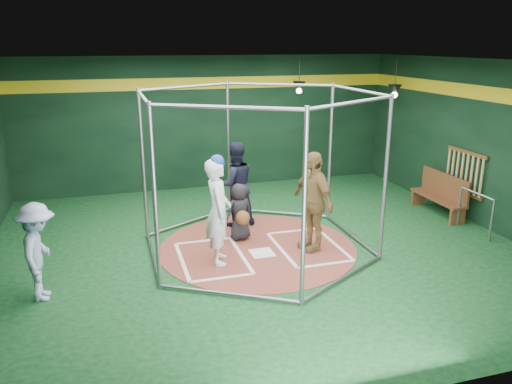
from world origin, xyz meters
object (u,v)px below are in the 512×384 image
object	(u,v)px
dugout_bench	(441,193)
visitor_leopard	(312,201)
batter_figure	(218,210)
umpire	(235,184)

from	to	relation	value
dugout_bench	visitor_leopard	bearing A→B (deg)	-163.83
batter_figure	visitor_leopard	size ratio (longest dim) A/B	1.04
visitor_leopard	umpire	bearing A→B (deg)	-161.49
visitor_leopard	dugout_bench	xyz separation A→B (m)	(3.65, 1.06, -0.47)
visitor_leopard	umpire	world-z (taller)	visitor_leopard
batter_figure	umpire	bearing A→B (deg)	66.82
batter_figure	visitor_leopard	xyz separation A→B (m)	(1.83, 0.09, -0.03)
batter_figure	umpire	xyz separation A→B (m)	(0.76, 1.78, -0.07)
umpire	dugout_bench	distance (m)	4.78
umpire	dugout_bench	bearing A→B (deg)	167.74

